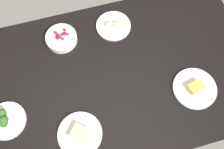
# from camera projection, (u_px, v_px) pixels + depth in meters

# --- Properties ---
(dining_table) EXTENTS (1.57, 0.93, 0.04)m
(dining_table) POSITION_uv_depth(u_px,v_px,m) (112.00, 77.00, 1.34)
(dining_table) COLOR black
(dining_table) RESTS_ON ground
(bowl_berries) EXTENTS (0.18, 0.18, 0.06)m
(bowl_berries) POSITION_uv_depth(u_px,v_px,m) (61.00, 38.00, 1.38)
(bowl_berries) COLOR silver
(bowl_berries) RESTS_ON dining_table
(plate_broccoli) EXTENTS (0.19, 0.19, 0.08)m
(plate_broccoli) POSITION_uv_depth(u_px,v_px,m) (6.00, 120.00, 1.20)
(plate_broccoli) COLOR silver
(plate_broccoli) RESTS_ON dining_table
(plate_sandwich) EXTENTS (0.22, 0.22, 0.05)m
(plate_sandwich) POSITION_uv_depth(u_px,v_px,m) (80.00, 134.00, 1.19)
(plate_sandwich) COLOR silver
(plate_sandwich) RESTS_ON dining_table
(plate_eggs) EXTENTS (0.20, 0.20, 0.05)m
(plate_eggs) POSITION_uv_depth(u_px,v_px,m) (114.00, 25.00, 1.43)
(plate_eggs) COLOR silver
(plate_eggs) RESTS_ON dining_table
(plate_cheese) EXTENTS (0.23, 0.23, 0.05)m
(plate_cheese) POSITION_uv_depth(u_px,v_px,m) (195.00, 88.00, 1.28)
(plate_cheese) COLOR silver
(plate_cheese) RESTS_ON dining_table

